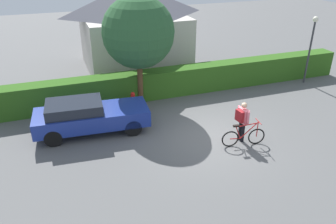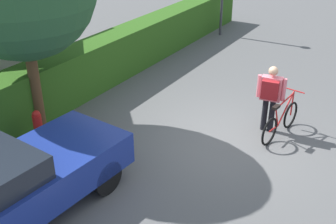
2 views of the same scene
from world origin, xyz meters
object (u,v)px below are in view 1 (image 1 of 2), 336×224
at_px(street_lamp, 312,40).
at_px(tree_kerbside, 138,32).
at_px(bicycle, 244,137).
at_px(person_rider, 242,118).
at_px(parked_car_near, 89,116).
at_px(fire_hydrant, 133,100).

relative_size(street_lamp, tree_kerbside, 0.71).
distance_m(bicycle, person_rider, 0.68).
height_order(parked_car_near, bicycle, parked_car_near).
bearing_deg(tree_kerbside, street_lamp, -2.75).
distance_m(bicycle, street_lamp, 8.14).
relative_size(parked_car_near, tree_kerbside, 0.91).
bearing_deg(bicycle, street_lamp, 34.77).
distance_m(person_rider, tree_kerbside, 5.84).
relative_size(parked_car_near, street_lamp, 1.28).
bearing_deg(tree_kerbside, fire_hydrant, -135.73).
relative_size(tree_kerbside, fire_hydrant, 6.11).
bearing_deg(bicycle, fire_hydrant, 124.72).
relative_size(street_lamp, fire_hydrant, 4.36).
distance_m(street_lamp, fire_hydrant, 9.77).
xyz_separation_m(street_lamp, fire_hydrant, (-9.58, -0.05, -1.93)).
bearing_deg(fire_hydrant, tree_kerbside, 44.27).
xyz_separation_m(parked_car_near, fire_hydrant, (2.16, 1.53, -0.32)).
distance_m(parked_car_near, person_rider, 5.93).
bearing_deg(bicycle, parked_car_near, 150.84).
bearing_deg(parked_car_near, tree_kerbside, 37.07).
height_order(parked_car_near, street_lamp, street_lamp).
height_order(person_rider, tree_kerbside, tree_kerbside).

